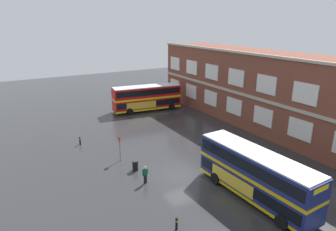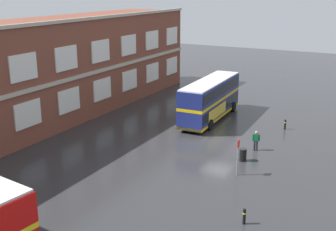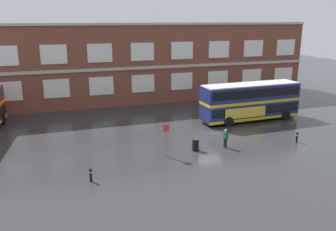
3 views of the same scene
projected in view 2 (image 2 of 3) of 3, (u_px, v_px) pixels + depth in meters
ground_plane at (196, 139)px, 39.24m from camera, size 120.00×120.00×0.00m
brick_terminal_building at (35, 74)px, 42.54m from camera, size 47.43×8.19×10.31m
double_decker_middle at (210, 99)px, 44.55m from camera, size 11.08×3.15×4.07m
waiting_passenger at (256, 140)px, 36.34m from camera, size 0.33×0.64×1.70m
bus_stand_flag at (238, 154)px, 31.36m from camera, size 0.44×0.10×2.70m
station_litter_bin at (243, 155)px, 34.26m from camera, size 0.60×0.60×1.03m
safety_bollard_west at (285, 124)px, 41.83m from camera, size 0.19×0.19×0.95m
safety_bollard_east at (244, 216)px, 25.17m from camera, size 0.19×0.19×0.95m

